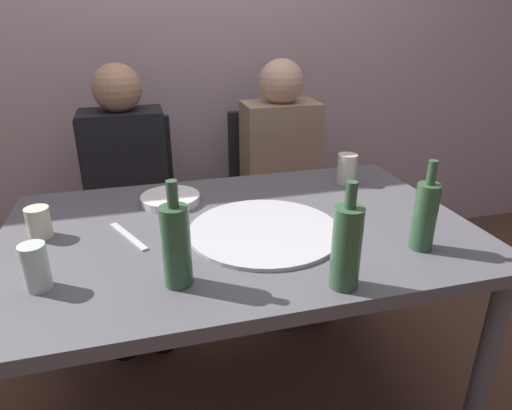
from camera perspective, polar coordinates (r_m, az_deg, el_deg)
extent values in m
plane|color=#513828|center=(1.86, -1.69, -23.73)|extent=(8.00, 8.00, 0.00)
cube|color=#B29EA3|center=(2.49, -9.27, 21.57)|extent=(6.00, 0.10, 2.60)
cube|color=#4C4C51|center=(1.42, -2.03, -3.49)|extent=(1.45, 0.92, 0.04)
cylinder|color=#4C4C51|center=(1.62, 26.86, -18.41)|extent=(0.06, 0.06, 0.70)
cylinder|color=#4C4C51|center=(1.96, -24.29, -10.08)|extent=(0.06, 0.06, 0.70)
cylinder|color=#4C4C51|center=(2.15, 13.14, -5.52)|extent=(0.06, 0.06, 0.70)
cylinder|color=#ADADB2|center=(1.38, 1.09, -3.28)|extent=(0.47, 0.47, 0.01)
cylinder|color=#2D5133|center=(1.33, 20.62, -1.43)|extent=(0.06, 0.06, 0.19)
cylinder|color=#2D5133|center=(1.29, 21.43, 3.86)|extent=(0.02, 0.02, 0.07)
cylinder|color=#2D5133|center=(1.09, 11.39, -5.39)|extent=(0.07, 0.07, 0.21)
cylinder|color=#2D5133|center=(1.04, 11.98, 1.26)|extent=(0.03, 0.03, 0.06)
cylinder|color=#2D5133|center=(1.10, -10.06, -5.22)|extent=(0.07, 0.07, 0.21)
cylinder|color=#2D5133|center=(1.04, -10.58, 1.38)|extent=(0.03, 0.03, 0.06)
cylinder|color=beige|center=(1.79, 11.46, 4.53)|extent=(0.08, 0.08, 0.12)
cylinder|color=beige|center=(1.48, -25.84, -2.02)|extent=(0.07, 0.07, 0.09)
cylinder|color=#B7C6BC|center=(1.21, -26.18, -7.07)|extent=(0.06, 0.06, 0.12)
cylinder|color=white|center=(1.61, -10.81, 0.76)|extent=(0.21, 0.21, 0.03)
cube|color=#B7B7BC|center=(1.40, -15.88, -3.84)|extent=(0.11, 0.21, 0.01)
cube|color=black|center=(2.22, -15.37, -1.93)|extent=(0.44, 0.44, 0.05)
cube|color=black|center=(2.32, -16.04, 5.15)|extent=(0.44, 0.04, 0.45)
cylinder|color=black|center=(2.16, -9.54, -9.19)|extent=(0.04, 0.04, 0.42)
cylinder|color=black|center=(2.17, -19.68, -10.19)|extent=(0.04, 0.04, 0.42)
cylinder|color=black|center=(2.49, -10.51, -4.61)|extent=(0.04, 0.04, 0.42)
cylinder|color=black|center=(2.50, -19.22, -5.50)|extent=(0.04, 0.04, 0.42)
cube|color=black|center=(2.32, 3.05, 0.04)|extent=(0.44, 0.44, 0.05)
cube|color=black|center=(2.42, 1.69, 6.76)|extent=(0.44, 0.04, 0.45)
cylinder|color=black|center=(2.33, 8.87, -6.65)|extent=(0.04, 0.04, 0.42)
cylinder|color=black|center=(2.21, -0.28, -8.02)|extent=(0.04, 0.04, 0.42)
cylinder|color=black|center=(2.64, 5.60, -2.71)|extent=(0.04, 0.04, 0.42)
cylinder|color=black|center=(2.54, -2.49, -3.70)|extent=(0.04, 0.04, 0.42)
cube|color=black|center=(2.14, -16.11, 4.60)|extent=(0.36, 0.22, 0.52)
sphere|color=#A87A5B|center=(2.06, -17.23, 13.97)|extent=(0.21, 0.21, 0.21)
cylinder|color=black|center=(2.05, -13.06, -3.77)|extent=(0.12, 0.40, 0.12)
cylinder|color=black|center=(2.06, -17.51, -4.22)|extent=(0.12, 0.40, 0.12)
cylinder|color=black|center=(1.99, -12.15, -12.10)|extent=(0.11, 0.11, 0.45)
cylinder|color=black|center=(2.00, -16.83, -12.55)|extent=(0.11, 0.11, 0.45)
cube|color=#937A60|center=(2.24, 3.03, 6.34)|extent=(0.36, 0.22, 0.52)
sphere|color=tan|center=(2.17, 3.23, 15.34)|extent=(0.21, 0.21, 0.21)
cylinder|color=#3B3026|center=(2.19, 6.50, -1.55)|extent=(0.12, 0.40, 0.12)
cylinder|color=#3B3026|center=(2.14, 2.50, -2.03)|extent=(0.12, 0.40, 0.12)
cylinder|color=#3B3026|center=(2.13, 8.18, -9.23)|extent=(0.11, 0.11, 0.45)
cylinder|color=#3B3026|center=(2.08, 4.06, -9.92)|extent=(0.11, 0.11, 0.45)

